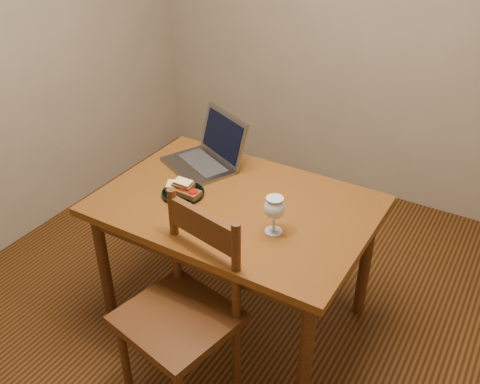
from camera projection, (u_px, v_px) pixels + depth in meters
The scene contains 10 objects.
floor at pixel (240, 312), 2.99m from camera, with size 3.20×3.20×0.02m, color black.
back_wall at pixel (367, 11), 3.46m from camera, with size 3.20×0.02×2.60m, color gray.
table at pixel (236, 217), 2.61m from camera, with size 1.30×0.90×0.74m.
chair at pixel (181, 305), 2.28m from camera, with size 0.53×0.51×0.49m.
plate at pixel (183, 193), 2.62m from camera, with size 0.21×0.21×0.02m, color black.
sandwich_cheese at pixel (178, 186), 2.63m from camera, with size 0.12×0.07×0.04m, color #381E0C, non-canonical shape.
sandwich_tomato at pixel (188, 192), 2.58m from camera, with size 0.12×0.07×0.04m, color #381E0C, non-canonical shape.
sandwich_top at pixel (183, 184), 2.60m from camera, with size 0.10×0.06×0.03m, color #381E0C, non-canonical shape.
milk_glass at pixel (274, 215), 2.32m from camera, with size 0.09×0.09×0.18m, color white, non-canonical shape.
laptop at pixel (210, 152), 2.86m from camera, with size 0.48×0.46×0.27m.
Camera 1 is at (1.11, -1.86, 2.15)m, focal length 40.00 mm.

